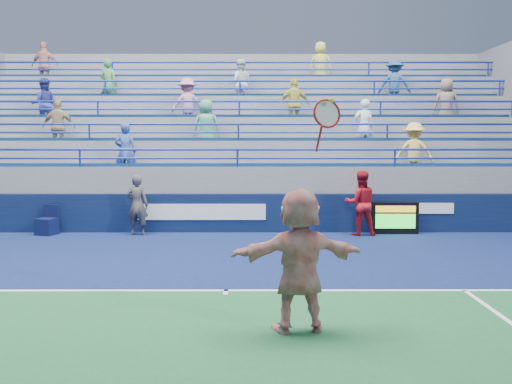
{
  "coord_description": "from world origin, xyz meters",
  "views": [
    {
      "loc": [
        0.49,
        -9.58,
        2.56
      ],
      "look_at": [
        0.52,
        2.5,
        1.5
      ],
      "focal_mm": 40.0,
      "sensor_mm": 36.0,
      "label": 1
    }
  ],
  "objects_px": {
    "tennis_player": "(299,260)",
    "line_judge": "(137,205)",
    "judge_chair": "(47,226)",
    "serve_speed_board": "(395,218)",
    "ball_girl": "(361,203)"
  },
  "relations": [
    {
      "from": "tennis_player",
      "to": "line_judge",
      "type": "relative_size",
      "value": 1.87
    },
    {
      "from": "tennis_player",
      "to": "line_judge",
      "type": "distance_m",
      "value": 8.88
    },
    {
      "from": "judge_chair",
      "to": "tennis_player",
      "type": "distance_m",
      "value": 10.25
    },
    {
      "from": "serve_speed_board",
      "to": "tennis_player",
      "type": "relative_size",
      "value": 0.41
    },
    {
      "from": "tennis_player",
      "to": "line_judge",
      "type": "bearing_deg",
      "value": 115.51
    },
    {
      "from": "judge_chair",
      "to": "tennis_player",
      "type": "bearing_deg",
      "value": -51.75
    },
    {
      "from": "serve_speed_board",
      "to": "tennis_player",
      "type": "distance_m",
      "value": 8.81
    },
    {
      "from": "serve_speed_board",
      "to": "line_judge",
      "type": "bearing_deg",
      "value": -178.89
    },
    {
      "from": "tennis_player",
      "to": "ball_girl",
      "type": "xyz_separation_m",
      "value": [
        2.3,
        7.96,
        -0.09
      ]
    },
    {
      "from": "judge_chair",
      "to": "ball_girl",
      "type": "height_order",
      "value": "ball_girl"
    },
    {
      "from": "serve_speed_board",
      "to": "tennis_player",
      "type": "height_order",
      "value": "tennis_player"
    },
    {
      "from": "tennis_player",
      "to": "ball_girl",
      "type": "bearing_deg",
      "value": 73.88
    },
    {
      "from": "judge_chair",
      "to": "ball_girl",
      "type": "bearing_deg",
      "value": -0.49
    },
    {
      "from": "serve_speed_board",
      "to": "judge_chair",
      "type": "bearing_deg",
      "value": -179.29
    },
    {
      "from": "serve_speed_board",
      "to": "ball_girl",
      "type": "distance_m",
      "value": 1.11
    }
  ]
}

